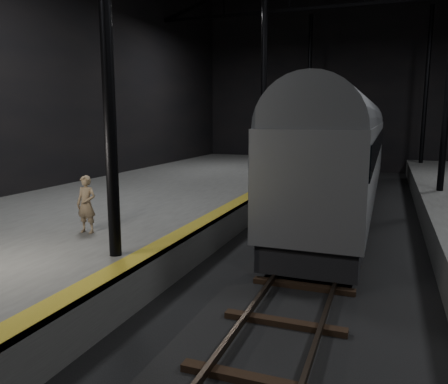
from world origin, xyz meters
The scene contains 6 objects.
ground centered at (0.00, 0.00, 0.00)m, with size 44.00×44.00×0.00m, color black.
platform_left centered at (-7.50, 0.00, 0.50)m, with size 9.00×43.80×1.00m, color #4D4D4A.
tactile_strip centered at (-3.25, 0.00, 1.00)m, with size 0.50×43.80×0.01m, color olive.
track centered at (0.00, 0.00, 0.07)m, with size 2.40×43.00×0.24m.
train centered at (0.00, 7.05, 2.75)m, with size 2.76×18.42×4.92m.
woman centered at (-5.60, -2.63, 1.75)m, with size 0.55×0.36×1.51m, color #947A5A.
Camera 1 is at (1.68, -11.81, 3.99)m, focal length 35.00 mm.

